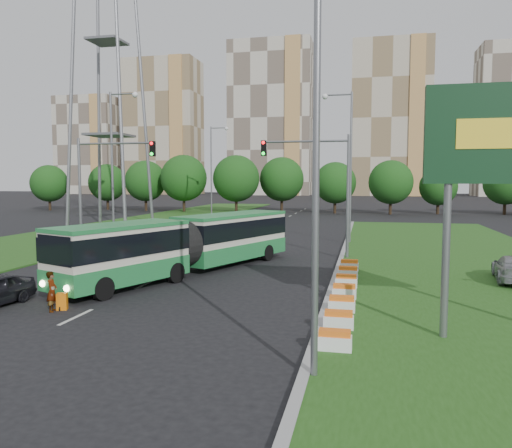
% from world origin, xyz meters
% --- Properties ---
extents(ground, '(360.00, 360.00, 0.00)m').
position_xyz_m(ground, '(0.00, 0.00, 0.00)').
color(ground, black).
rests_on(ground, ground).
extents(grass_median, '(14.00, 60.00, 0.15)m').
position_xyz_m(grass_median, '(13.00, 8.00, 0.07)').
color(grass_median, '#224F16').
rests_on(grass_median, ground).
extents(median_kerb, '(0.30, 60.00, 0.18)m').
position_xyz_m(median_kerb, '(6.05, 8.00, 0.09)').
color(median_kerb, '#969696').
rests_on(median_kerb, ground).
extents(left_verge, '(12.00, 110.00, 0.10)m').
position_xyz_m(left_verge, '(-18.00, 25.00, 0.05)').
color(left_verge, '#224F16').
rests_on(left_verge, ground).
extents(lane_markings, '(0.20, 100.00, 0.01)m').
position_xyz_m(lane_markings, '(-3.00, 20.00, 0.00)').
color(lane_markings, beige).
rests_on(lane_markings, ground).
extents(flower_planters, '(1.10, 13.70, 0.60)m').
position_xyz_m(flower_planters, '(6.70, -1.40, 0.45)').
color(flower_planters, white).
rests_on(flower_planters, grass_median).
extents(traffic_mast_median, '(5.76, 0.32, 8.00)m').
position_xyz_m(traffic_mast_median, '(4.78, 10.00, 5.35)').
color(traffic_mast_median, slate).
rests_on(traffic_mast_median, ground).
extents(traffic_mast_left, '(5.76, 0.32, 8.00)m').
position_xyz_m(traffic_mast_left, '(-10.38, 9.00, 5.35)').
color(traffic_mast_left, slate).
rests_on(traffic_mast_left, ground).
extents(street_lamps, '(36.00, 60.00, 12.00)m').
position_xyz_m(street_lamps, '(-3.00, 10.00, 6.00)').
color(street_lamps, slate).
rests_on(street_lamps, ground).
extents(transmission_pylon, '(12.00, 12.00, 44.00)m').
position_xyz_m(transmission_pylon, '(-20.00, 28.00, 22.00)').
color(transmission_pylon, slate).
rests_on(transmission_pylon, ground).
extents(tree_line, '(120.00, 8.00, 9.00)m').
position_xyz_m(tree_line, '(10.00, 55.00, 4.50)').
color(tree_line, '#174612').
rests_on(tree_line, ground).
extents(apartment_tower_west, '(26.00, 15.00, 48.00)m').
position_xyz_m(apartment_tower_west, '(-65.00, 150.00, 24.00)').
color(apartment_tower_west, '#B9AE95').
rests_on(apartment_tower_west, ground).
extents(apartment_tower_cwest, '(28.00, 15.00, 52.00)m').
position_xyz_m(apartment_tower_cwest, '(-25.00, 150.00, 26.00)').
color(apartment_tower_cwest, beige).
rests_on(apartment_tower_cwest, ground).
extents(apartment_tower_ceast, '(25.00, 15.00, 50.00)m').
position_xyz_m(apartment_tower_ceast, '(15.00, 150.00, 25.00)').
color(apartment_tower_ceast, '#B9AE95').
rests_on(apartment_tower_ceast, ground).
extents(midrise_west, '(22.00, 14.00, 36.00)m').
position_xyz_m(midrise_west, '(-95.00, 150.00, 18.00)').
color(midrise_west, beige).
rests_on(midrise_west, ground).
extents(articulated_bus, '(2.54, 16.26, 2.68)m').
position_xyz_m(articulated_bus, '(-2.19, 3.24, 1.64)').
color(articulated_bus, beige).
rests_on(articulated_bus, ground).
extents(car_left_far, '(1.67, 4.56, 1.49)m').
position_xyz_m(car_left_far, '(-9.16, 12.14, 0.75)').
color(car_left_far, black).
rests_on(car_left_far, ground).
extents(pedestrian, '(0.55, 0.67, 1.59)m').
position_xyz_m(pedestrian, '(-4.35, -5.47, 0.79)').
color(pedestrian, gray).
rests_on(pedestrian, ground).
extents(shopping_trolley, '(0.39, 0.41, 0.66)m').
position_xyz_m(shopping_trolley, '(-4.13, -5.17, 0.33)').
color(shopping_trolley, orange).
rests_on(shopping_trolley, ground).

